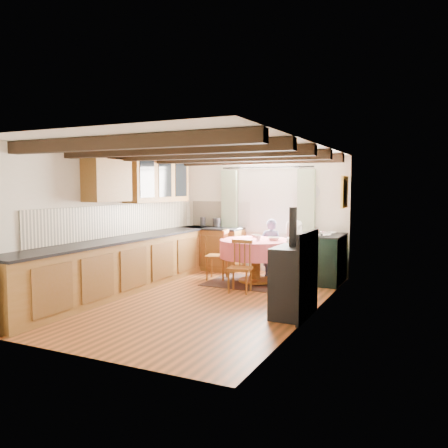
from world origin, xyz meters
The scene contains 40 objects.
floor centered at (0.00, 0.00, 0.00)m, with size 3.60×5.50×0.00m, color #AD5927.
ceiling centered at (0.00, 0.00, 2.40)m, with size 3.60×5.50×0.00m, color white.
wall_back centered at (0.00, 2.75, 1.20)m, with size 3.60×0.00×2.40m, color silver.
wall_front centered at (0.00, -2.75, 1.20)m, with size 3.60×0.00×2.40m, color silver.
wall_left centered at (-1.80, 0.00, 1.20)m, with size 0.00×5.50×2.40m, color silver.
wall_right centered at (1.80, 0.00, 1.20)m, with size 0.00×5.50×2.40m, color silver.
beam_a centered at (0.00, -2.00, 2.31)m, with size 3.60×0.16×0.16m, color black.
beam_b centered at (0.00, -1.00, 2.31)m, with size 3.60×0.16×0.16m, color black.
beam_c centered at (0.00, 0.00, 2.31)m, with size 3.60×0.16×0.16m, color black.
beam_d centered at (0.00, 1.00, 2.31)m, with size 3.60×0.16×0.16m, color black.
beam_e centered at (0.00, 2.00, 2.31)m, with size 3.60×0.16×0.16m, color black.
splash_left centered at (-1.78, 0.30, 1.20)m, with size 0.02×4.50×0.55m, color beige.
splash_back centered at (-1.00, 2.73, 1.20)m, with size 1.40×0.02×0.55m, color beige.
base_cabinet_left centered at (-1.50, 0.00, 0.44)m, with size 0.60×5.30×0.88m, color brown.
base_cabinet_back centered at (-1.05, 2.45, 0.44)m, with size 1.30×0.60×0.88m, color brown.
worktop_left centered at (-1.48, 0.00, 0.90)m, with size 0.64×5.30×0.04m, color black.
worktop_back centered at (-1.05, 2.43, 0.90)m, with size 1.30×0.64×0.04m, color black.
wall_cabinet_glass centered at (-1.63, 1.20, 1.95)m, with size 0.34×1.80×0.90m, color brown.
wall_cabinet_solid centered at (-1.63, -0.30, 1.90)m, with size 0.34×0.90×0.70m, color brown.
window_frame centered at (0.10, 2.73, 1.60)m, with size 1.34×0.03×1.54m, color white.
window_pane centered at (0.10, 2.74, 1.60)m, with size 1.20×0.01×1.40m, color white.
curtain_left centered at (-0.75, 2.65, 1.10)m, with size 0.35×0.10×2.10m, color #83A579.
curtain_right centered at (0.95, 2.65, 1.10)m, with size 0.35×0.10×2.10m, color #83A579.
curtain_rod centered at (0.10, 2.65, 2.20)m, with size 0.03×0.03×2.00m, color black.
wall_picture centered at (1.77, 2.30, 1.70)m, with size 0.04×0.50×0.60m, color gold.
wall_plate centered at (1.05, 2.72, 1.70)m, with size 0.30×0.30×0.02m, color silver.
rug centered at (0.31, 1.52, 0.01)m, with size 1.74×1.35×0.01m, color #361E14.
dining_table centered at (0.31, 1.52, 0.41)m, with size 1.35×1.35×0.81m, color #F45354, non-canonical shape.
chair_near centered at (0.35, 0.69, 0.45)m, with size 0.38×0.40×0.89m, color brown, non-canonical shape.
chair_left centered at (-0.50, 1.53, 0.49)m, with size 0.42×0.44×0.97m, color brown, non-canonical shape.
chair_right centered at (1.21, 1.54, 0.48)m, with size 0.41×0.43×0.95m, color brown, non-canonical shape.
aga_range centered at (1.47, 2.12, 0.46)m, with size 0.65×1.01×0.93m, color black, non-canonical shape.
cast_iron_stove centered at (1.58, -0.32, 0.76)m, with size 0.45×0.76×1.52m, color black, non-canonical shape.
child_far centered at (0.37, 2.21, 0.58)m, with size 0.42×0.28×1.16m, color #4D4F76.
child_right centered at (1.06, 1.46, 0.61)m, with size 0.59×0.39×1.22m, color white.
bowl_a centered at (0.65, 1.57, 0.84)m, with size 0.23×0.23×0.06m, color silver.
bowl_b centered at (0.16, 1.92, 0.84)m, with size 0.18×0.18×0.06m, color silver.
cup centered at (0.38, 1.46, 0.86)m, with size 0.10×0.10×0.09m, color silver.
canister_tall centered at (-1.32, 2.49, 1.03)m, with size 0.12×0.12×0.21m, color #262628.
canister_wide centered at (-1.00, 2.53, 1.02)m, with size 0.18×0.18×0.20m, color #262628.
Camera 1 is at (3.41, -6.36, 1.79)m, focal length 36.74 mm.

